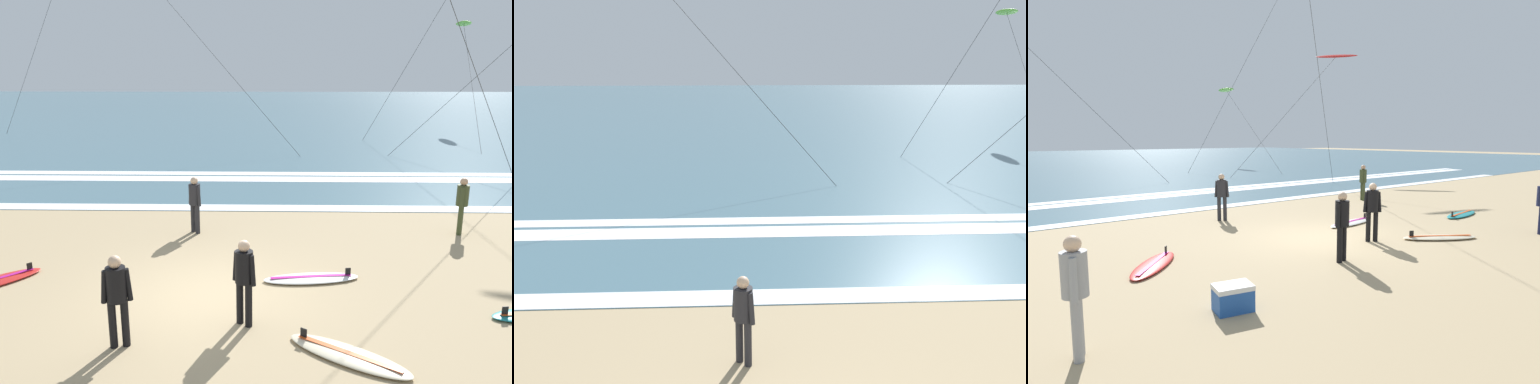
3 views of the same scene
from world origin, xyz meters
TOP-DOWN VIEW (x-y plane):
  - ground_plane at (0.00, 0.00)m, footprint 160.00×160.00m
  - ocean_surface at (0.00, 51.13)m, footprint 140.00×90.00m
  - wave_foam_shoreline at (-0.88, 6.53)m, footprint 49.98×0.75m
  - wave_foam_mid_break at (-1.93, 10.95)m, footprint 59.25×1.01m
  - wave_foam_outer_break at (1.94, 12.06)m, footprint 52.58×0.73m
  - surfer_background_far at (-1.25, -1.89)m, footprint 0.51×0.32m
  - surfer_left_near at (-0.84, 3.99)m, footprint 0.43×0.42m
  - surfer_mid_group at (6.53, 4.05)m, footprint 0.32×0.50m
  - surfer_left_far at (0.77, -1.12)m, footprint 0.46×0.37m
  - surfboard_right_spare at (2.14, 0.82)m, footprint 2.16×0.87m
  - surfboard_left_pile at (2.47, -2.14)m, footprint 2.08×1.67m
  - kite_lime_high_left at (16.38, 31.45)m, footprint 4.11×15.66m

SIDE VIEW (x-z plane):
  - ground_plane at x=0.00m, z-range 0.00..0.00m
  - ocean_surface at x=0.00m, z-range 0.00..0.01m
  - wave_foam_shoreline at x=-0.88m, z-range 0.01..0.02m
  - wave_foam_mid_break at x=-1.93m, z-range 0.01..0.02m
  - wave_foam_outer_break at x=1.94m, z-range 0.01..0.02m
  - surfboard_right_spare at x=2.14m, z-range -0.08..0.17m
  - surfboard_left_pile at x=2.47m, z-range -0.08..0.17m
  - surfer_background_far at x=-1.25m, z-range 0.16..1.76m
  - surfer_left_near at x=-0.84m, z-range 0.16..1.76m
  - surfer_mid_group at x=6.53m, z-range 0.16..1.76m
  - surfer_left_far at x=0.77m, z-range 0.16..1.76m
  - kite_lime_high_left at x=16.38m, z-range 3.81..12.00m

